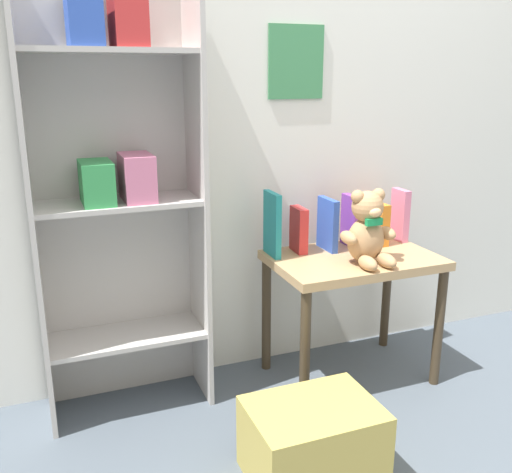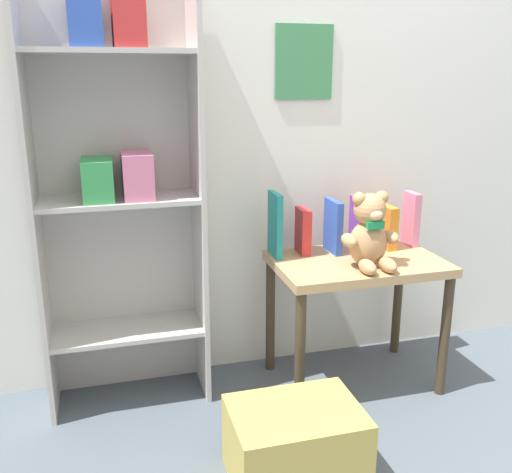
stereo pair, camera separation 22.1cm
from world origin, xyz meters
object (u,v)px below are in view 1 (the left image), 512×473
Objects in this scene: book_standing_red at (299,230)px; storage_bin at (313,442)px; book_standing_blue at (327,224)px; display_table at (353,275)px; book_standing_purple at (351,221)px; teddy_bear at (368,230)px; book_standing_orange at (377,223)px; bookshelf_side at (115,174)px; book_standing_teal at (272,224)px; book_standing_pink at (400,215)px.

storage_bin is (-0.25, -0.66, -0.52)m from book_standing_red.
book_standing_blue reaches higher than book_standing_red.
display_table reaches higher than storage_bin.
storage_bin is at bearing -126.85° from book_standing_purple.
teddy_bear reaches higher than book_standing_orange.
book_standing_blue is at bearing -2.67° from bookshelf_side.
book_standing_blue is 0.53× the size of storage_bin.
storage_bin is (0.48, -0.68, -0.79)m from bookshelf_side.
display_table is 0.40m from book_standing_teal.
book_standing_orange is (0.18, 0.21, -0.04)m from teddy_bear.
book_standing_teal is at bearing 176.79° from book_standing_blue.
book_standing_blue is at bearing -172.09° from book_standing_purple.
teddy_bear reaches higher than book_standing_blue.
bookshelf_side is 0.66m from book_standing_teal.
storage_bin is at bearing -120.89° from book_standing_blue.
storage_bin is at bearing -100.48° from book_standing_teal.
book_standing_orange is at bearing 49.19° from teddy_bear.
book_standing_blue is at bearing 116.85° from display_table.
book_standing_orange is at bearing -0.66° from book_standing_teal.
display_table is 3.05× the size of book_standing_purple.
book_standing_teal reaches higher than display_table.
bookshelf_side reaches higher than display_table.
display_table is 2.93× the size of book_standing_pink.
book_standing_teal is at bearing -179.54° from book_standing_pink.
book_standing_teal is 0.50m from book_standing_orange.
book_standing_teal is 0.63× the size of storage_bin.
book_standing_pink is at bearing 0.49° from book_standing_teal.
book_standing_teal reaches higher than book_standing_blue.
book_standing_blue is (-0.06, 0.12, 0.19)m from display_table.
storage_bin is at bearing -138.18° from book_standing_pink.
teddy_bear is 1.28× the size of book_standing_pink.
teddy_bear is 0.22m from book_standing_blue.
bookshelf_side is 8.66× the size of book_standing_red.
book_standing_orange is at bearing -7.49° from book_standing_purple.
book_standing_red is at bearing 174.69° from book_standing_orange.
book_standing_blue is at bearing 177.39° from book_standing_orange.
book_standing_orange is at bearing -174.94° from book_standing_pink.
book_standing_blue is 0.25m from book_standing_orange.
bookshelf_side is 6.23× the size of book_standing_teal.
bookshelf_side is at bearing 178.15° from book_standing_teal.
display_table is 0.76m from storage_bin.
book_standing_orange is at bearing 45.81° from storage_bin.
book_standing_orange is at bearing -2.11° from bookshelf_side.
storage_bin is (-0.44, -0.43, -0.56)m from teddy_bear.
bookshelf_side is 7.40× the size of book_standing_purple.
teddy_bear is 0.38m from book_standing_teal.
storage_bin is (-0.44, -0.52, -0.34)m from display_table.
book_standing_teal is (-0.31, 0.13, 0.21)m from display_table.
book_standing_purple is 0.98m from storage_bin.
book_standing_red reaches higher than book_standing_orange.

